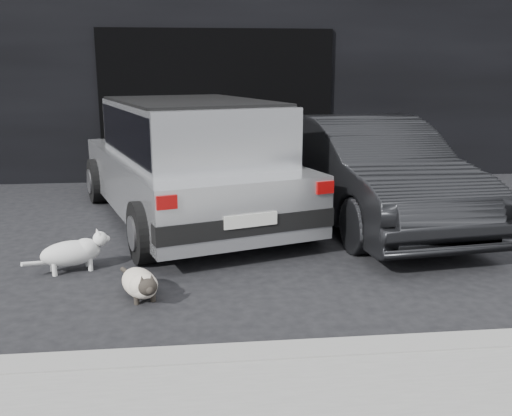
{
  "coord_description": "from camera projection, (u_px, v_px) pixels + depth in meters",
  "views": [
    {
      "loc": [
        0.58,
        -6.04,
        1.95
      ],
      "look_at": [
        1.18,
        -0.57,
        0.6
      ],
      "focal_mm": 40.0,
      "sensor_mm": 36.0,
      "label": 1
    }
  ],
  "objects": [
    {
      "name": "ground",
      "position": [
        144.0,
        251.0,
        6.24
      ],
      "size": [
        80.0,
        80.0,
        0.0
      ],
      "primitive_type": "plane",
      "color": "black",
      "rests_on": "ground"
    },
    {
      "name": "garage_opening",
      "position": [
        217.0,
        106.0,
        9.88
      ],
      "size": [
        4.0,
        0.1,
        2.6
      ],
      "primitive_type": "cube",
      "color": "black",
      "rests_on": "ground"
    },
    {
      "name": "silver_hatchback",
      "position": [
        188.0,
        156.0,
        7.29
      ],
      "size": [
        3.1,
        4.63,
        1.57
      ],
      "rotation": [
        0.0,
        0.0,
        0.31
      ],
      "color": "silver",
      "rests_on": "ground"
    },
    {
      "name": "building_facade",
      "position": [
        212.0,
        40.0,
        11.54
      ],
      "size": [
        34.0,
        4.0,
        5.0
      ],
      "primitive_type": "cube",
      "color": "black",
      "rests_on": "ground"
    },
    {
      "name": "cat_siamese",
      "position": [
        141.0,
        284.0,
        4.94
      ],
      "size": [
        0.45,
        0.79,
        0.29
      ],
      "rotation": [
        0.0,
        0.0,
        3.48
      ],
      "color": "beige",
      "rests_on": "ground"
    },
    {
      "name": "curb",
      "position": [
        263.0,
        358.0,
        3.82
      ],
      "size": [
        18.0,
        0.25,
        0.12
      ],
      "primitive_type": "cube",
      "color": "gray",
      "rests_on": "ground"
    },
    {
      "name": "second_car",
      "position": [
        368.0,
        171.0,
        7.25
      ],
      "size": [
        1.89,
        4.23,
        1.35
      ],
      "primitive_type": "imported",
      "rotation": [
        0.0,
        0.0,
        0.12
      ],
      "color": "black",
      "rests_on": "ground"
    },
    {
      "name": "cat_white",
      "position": [
        75.0,
        252.0,
        5.6
      ],
      "size": [
        0.8,
        0.46,
        0.4
      ],
      "rotation": [
        0.0,
        0.0,
        -1.23
      ],
      "color": "silver",
      "rests_on": "ground"
    }
  ]
}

